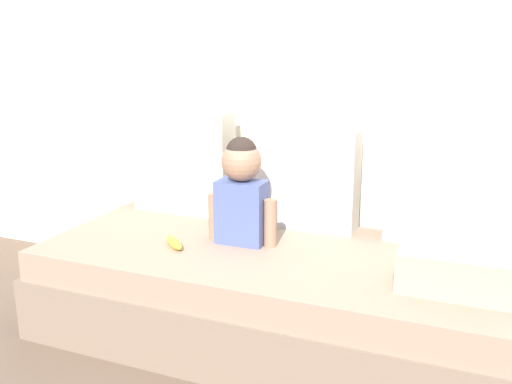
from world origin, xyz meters
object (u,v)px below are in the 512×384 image
object	(u,v)px
throw_pillow_right	(441,186)
banana	(174,242)
toddler	(242,188)
throw_pillow_center	(301,178)
couch	(273,294)
throw_pillow_left	(184,162)
folded_blanket	(456,269)

from	to	relation	value
throw_pillow_right	banana	world-z (taller)	throw_pillow_right
toddler	banana	xyz separation A→B (m)	(-0.25, -0.17, -0.23)
throw_pillow_center	throw_pillow_right	distance (m)	0.64
throw_pillow_center	banana	world-z (taller)	throw_pillow_center
couch	throw_pillow_right	bearing A→B (deg)	29.60
throw_pillow_center	banana	xyz separation A→B (m)	(-0.42, -0.50, -0.22)
banana	couch	bearing A→B (deg)	18.05
throw_pillow_right	toddler	size ratio (longest dim) A/B	1.08
throw_pillow_center	toddler	size ratio (longest dim) A/B	1.14
throw_pillow_left	throw_pillow_right	world-z (taller)	throw_pillow_left
couch	throw_pillow_right	world-z (taller)	throw_pillow_right
throw_pillow_left	banana	xyz separation A→B (m)	(0.23, -0.50, -0.24)
couch	throw_pillow_center	xyz separation A→B (m)	(0.00, 0.36, 0.45)
throw_pillow_left	folded_blanket	bearing A→B (deg)	-19.00
throw_pillow_right	folded_blanket	distance (m)	0.53
throw_pillow_center	toddler	bearing A→B (deg)	-116.66
toddler	banana	size ratio (longest dim) A/B	2.81
toddler	couch	bearing A→B (deg)	-11.93
couch	folded_blanket	size ratio (longest dim) A/B	5.17
throw_pillow_left	folded_blanket	xyz separation A→B (m)	(1.40, -0.48, -0.19)
throw_pillow_left	throw_pillow_center	world-z (taller)	throw_pillow_left
throw_pillow_left	throw_pillow_right	distance (m)	1.28
throw_pillow_right	folded_blanket	xyz separation A→B (m)	(0.11, -0.48, -0.18)
couch	throw_pillow_right	distance (m)	0.87
throw_pillow_center	throw_pillow_right	world-z (taller)	throw_pillow_right
toddler	folded_blanket	world-z (taller)	toddler
couch	toddler	distance (m)	0.49
couch	banana	xyz separation A→B (m)	(-0.42, -0.14, 0.23)
throw_pillow_right	folded_blanket	bearing A→B (deg)	-76.77
banana	folded_blanket	world-z (taller)	folded_blanket
throw_pillow_right	throw_pillow_left	bearing A→B (deg)	180.00
throw_pillow_left	throw_pillow_right	xyz separation A→B (m)	(1.28, 0.00, -0.00)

